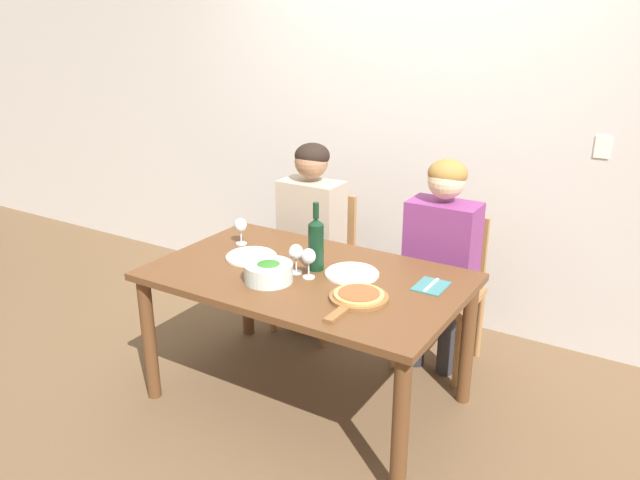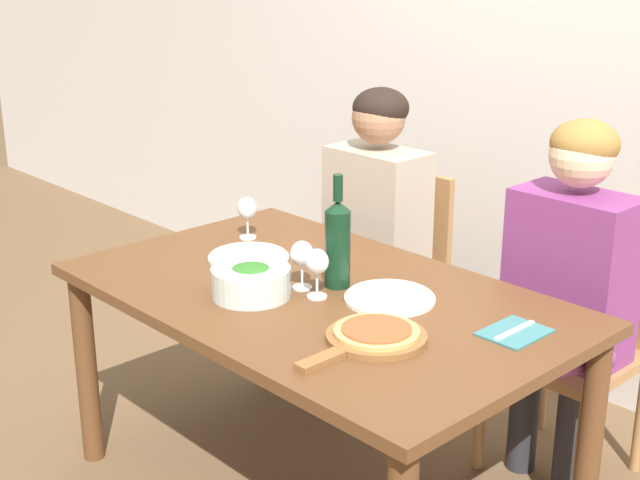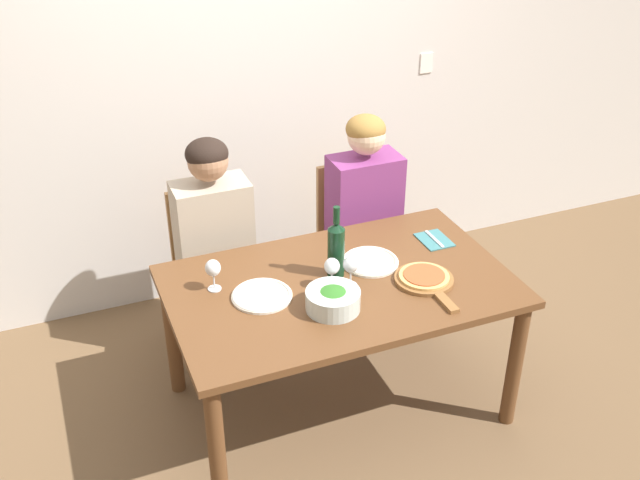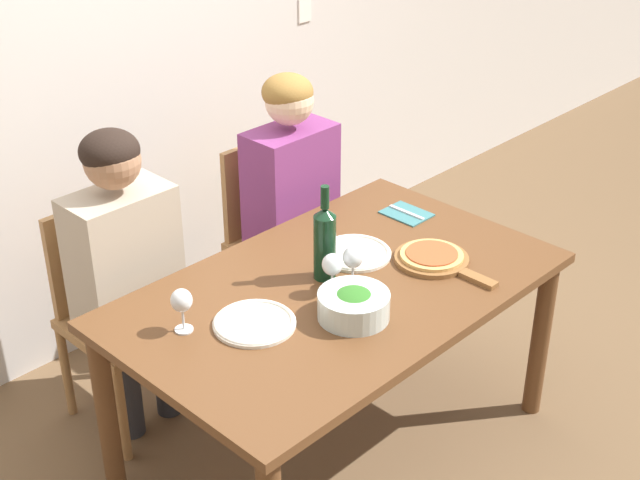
# 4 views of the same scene
# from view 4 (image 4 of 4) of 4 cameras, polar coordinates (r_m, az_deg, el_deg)

# --- Properties ---
(ground_plane) EXTENTS (40.00, 40.00, 0.00)m
(ground_plane) POSITION_cam_4_polar(r_m,az_deg,el_deg) (3.50, 1.02, -13.04)
(ground_plane) COLOR brown
(back_wall) EXTENTS (10.00, 0.06, 2.70)m
(back_wall) POSITION_cam_4_polar(r_m,az_deg,el_deg) (3.74, -13.65, 12.76)
(back_wall) COLOR silver
(back_wall) RESTS_ON ground
(dining_table) EXTENTS (1.54, 0.94, 0.72)m
(dining_table) POSITION_cam_4_polar(r_m,az_deg,el_deg) (3.11, 1.12, -4.39)
(dining_table) COLOR brown
(dining_table) RESTS_ON ground
(chair_left) EXTENTS (0.42, 0.42, 0.86)m
(chair_left) POSITION_cam_4_polar(r_m,az_deg,el_deg) (3.50, -12.86, -4.16)
(chair_left) COLOR #9E7042
(chair_left) RESTS_ON ground
(chair_right) EXTENTS (0.42, 0.42, 0.86)m
(chair_right) POSITION_cam_4_polar(r_m,az_deg,el_deg) (3.93, -2.74, 0.52)
(chair_right) COLOR #9E7042
(chair_right) RESTS_ON ground
(person_woman) EXTENTS (0.47, 0.51, 1.21)m
(person_woman) POSITION_cam_4_polar(r_m,az_deg,el_deg) (3.29, -12.29, -1.11)
(person_woman) COLOR #28282D
(person_woman) RESTS_ON ground
(person_man) EXTENTS (0.47, 0.51, 1.21)m
(person_man) POSITION_cam_4_polar(r_m,az_deg,el_deg) (3.75, -1.71, 3.45)
(person_man) COLOR #28282D
(person_man) RESTS_ON ground
(wine_bottle) EXTENTS (0.08, 0.08, 0.35)m
(wine_bottle) POSITION_cam_4_polar(r_m,az_deg,el_deg) (3.04, 0.31, -0.09)
(wine_bottle) COLOR black
(wine_bottle) RESTS_ON dining_table
(broccoli_bowl) EXTENTS (0.24, 0.24, 0.10)m
(broccoli_bowl) POSITION_cam_4_polar(r_m,az_deg,el_deg) (2.87, 2.17, -4.19)
(broccoli_bowl) COLOR silver
(broccoli_bowl) RESTS_ON dining_table
(dinner_plate_left) EXTENTS (0.27, 0.27, 0.02)m
(dinner_plate_left) POSITION_cam_4_polar(r_m,az_deg,el_deg) (2.86, -4.21, -5.30)
(dinner_plate_left) COLOR silver
(dinner_plate_left) RESTS_ON dining_table
(dinner_plate_right) EXTENTS (0.27, 0.27, 0.02)m
(dinner_plate_right) POSITION_cam_4_polar(r_m,az_deg,el_deg) (3.24, 2.23, -0.82)
(dinner_plate_right) COLOR silver
(dinner_plate_right) RESTS_ON dining_table
(pizza_on_board) EXTENTS (0.27, 0.41, 0.04)m
(pizza_on_board) POSITION_cam_4_polar(r_m,az_deg,el_deg) (3.22, 7.30, -1.16)
(pizza_on_board) COLOR brown
(pizza_on_board) RESTS_ON dining_table
(wine_glass_left) EXTENTS (0.07, 0.07, 0.15)m
(wine_glass_left) POSITION_cam_4_polar(r_m,az_deg,el_deg) (2.81, -8.85, -3.97)
(wine_glass_left) COLOR silver
(wine_glass_left) RESTS_ON dining_table
(wine_glass_right) EXTENTS (0.07, 0.07, 0.15)m
(wine_glass_right) POSITION_cam_4_polar(r_m,az_deg,el_deg) (3.01, 2.12, -1.24)
(wine_glass_right) COLOR silver
(wine_glass_right) RESTS_ON dining_table
(wine_glass_centre) EXTENTS (0.07, 0.07, 0.15)m
(wine_glass_centre) POSITION_cam_4_polar(r_m,az_deg,el_deg) (2.97, 0.79, -1.70)
(wine_glass_centre) COLOR silver
(wine_glass_centre) RESTS_ON dining_table
(fork_on_napkin) EXTENTS (0.14, 0.18, 0.01)m
(fork_on_napkin) POSITION_cam_4_polar(r_m,az_deg,el_deg) (3.55, 5.56, 1.70)
(fork_on_napkin) COLOR #387075
(fork_on_napkin) RESTS_ON dining_table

